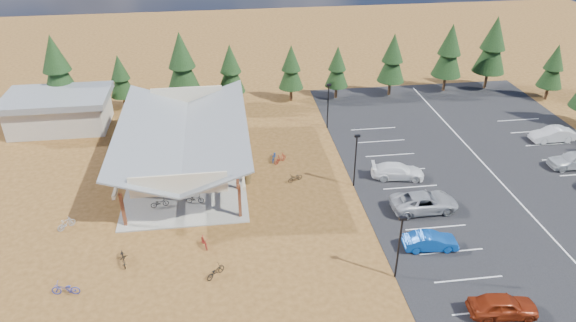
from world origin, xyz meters
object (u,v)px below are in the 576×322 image
Objects in this scene: bike_1 at (159,175)px; car_1 at (430,241)px; outbuilding at (59,111)px; bike_15 at (280,158)px; bike_8 at (123,258)px; bike_16 at (295,178)px; bike_5 at (225,173)px; bike_11 at (204,242)px; bike_7 at (209,126)px; bike_9 at (66,224)px; car_2 at (424,202)px; car_3 at (398,171)px; bike_pavilion at (184,133)px; car_9 at (552,134)px; car_8 at (574,160)px; bike_0 at (160,203)px; trash_bin_0 at (247,179)px; bike_3 at (168,133)px; trash_bin_1 at (248,174)px; lamp_post_2 at (328,103)px; bike_12 at (215,271)px; bike_6 at (206,147)px; bike_4 at (195,199)px; lamp_post_0 at (399,243)px; bike_10 at (65,289)px; lamp_post_1 at (356,157)px; car_0 at (503,306)px.

car_1 is at bearing -130.68° from bike_1.
outbuilding is 25.48m from bike_15.
bike_8 is 1.26× the size of bike_16.
bike_5 is 9.88m from bike_11.
bike_9 is at bearing 140.74° from bike_7.
car_2 is (29.09, -1.39, 0.36)m from bike_9.
car_3 reaches higher than bike_8.
bike_pavilion is 37.83m from car_9.
bike_11 is 0.31× the size of car_8.
bike_1 is (-0.35, 4.34, 0.10)m from bike_0.
bike_7 is at bearing 107.30° from trash_bin_0.
bike_1 is 0.89× the size of bike_3.
lamp_post_2 is at bearing 45.25° from trash_bin_1.
bike_pavilion is 16.57m from lamp_post_2.
bike_15 is (6.45, 15.29, 0.06)m from bike_12.
bike_15 is (7.19, -3.07, -0.11)m from bike_6.
outbuilding is at bearing 97.19° from bike_8.
bike_12 is 0.34× the size of car_3.
bike_4 is 9.33m from bike_16.
bike_6 is (-13.24, 20.10, -2.38)m from lamp_post_0.
car_8 reaches higher than bike_16.
lamp_post_0 reaches higher than car_9.
bike_0 is 10.96m from bike_10.
outbuilding reaches higher than bike_12.
outbuilding is at bearing 76.41° from bike_6.
bike_7 is 24.85m from car_2.
bike_8 is at bearing 172.98° from bike_6.
bike_1 reaches higher than bike_10.
car_2 is (10.94, -9.53, 0.34)m from bike_15.
bike_5 is 34.27m from car_9.
bike_0 is at bearing 159.63° from bike_7.
lamp_post_2 reaches higher than car_3.
bike_1 is 12.42m from bike_16.
lamp_post_1 is 1.09× the size of car_8.
lamp_post_0 is 14.49m from bike_11.
trash_bin_1 is at bearing -104.21° from bike_1.
bike_10 reaches higher than bike_11.
bike_5 is 13.23m from bike_8.
lamp_post_0 is at bearing -90.00° from lamp_post_2.
bike_1 is 10.64m from bike_7.
bike_9 is at bearing -161.27° from bike_10.
bike_0 is 0.98× the size of bike_9.
bike_10 is (-9.56, -23.51, -0.14)m from bike_7.
bike_16 is at bearing 36.99° from car_0.
bike_5 is (3.55, -2.18, -3.26)m from bike_pavilion.
bike_15 is at bearing -81.12° from bike_5.
car_3 is at bearing 71.26° from lamp_post_0.
car_0 is at bearing -121.32° from bike_4.
bike_15 is 24.36m from car_0.
bike_8 reaches higher than trash_bin_0.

